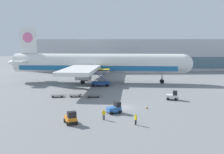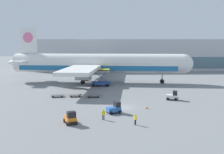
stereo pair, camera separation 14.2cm
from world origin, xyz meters
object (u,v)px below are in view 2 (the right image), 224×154
object	(u,v)px
baggage_tug_foreground	(173,96)
traffic_cone_near	(147,107)
baggage_dolly_second	(75,95)
baggage_dolly_third	(93,96)
baggage_tug_mid	(115,108)
airplane_main	(95,64)
baggage_dolly_lead	(57,95)
ground_crew_far	(135,119)
ground_crew_near	(103,114)
scissor_lift_loader	(101,79)
baggage_tug_far	(71,118)

from	to	relation	value
baggage_tug_foreground	traffic_cone_near	size ratio (longest dim) A/B	4.49
baggage_dolly_second	baggage_dolly_third	world-z (taller)	same
baggage_tug_mid	baggage_dolly_second	size ratio (longest dim) A/B	0.74
airplane_main	traffic_cone_near	xyz separation A→B (m)	(10.87, -31.79, -5.54)
baggage_dolly_lead	baggage_tug_foreground	bearing A→B (deg)	-15.08
ground_crew_far	baggage_dolly_lead	bearing A→B (deg)	-170.53
baggage_dolly_third	traffic_cone_near	world-z (taller)	traffic_cone_near
baggage_dolly_third	airplane_main	bearing A→B (deg)	83.97
baggage_dolly_second	ground_crew_near	distance (m)	18.79
baggage_dolly_lead	ground_crew_far	xyz separation A→B (m)	(15.40, -20.07, 0.59)
airplane_main	traffic_cone_near	size ratio (longest dim) A/B	95.05
airplane_main	scissor_lift_loader	distance (m)	7.64
scissor_lift_loader	baggage_tug_foreground	distance (m)	24.36
baggage_dolly_lead	baggage_tug_far	bearing A→B (deg)	-80.64
scissor_lift_loader	ground_crew_far	distance (m)	35.46
baggage_tug_foreground	baggage_dolly_second	size ratio (longest dim) A/B	0.73
baggage_tug_foreground	baggage_tug_mid	xyz separation A→B (m)	(-12.90, -10.02, 0.00)
baggage_tug_mid	ground_crew_far	bearing A→B (deg)	-88.25
airplane_main	ground_crew_far	xyz separation A→B (m)	(7.58, -41.26, -4.86)
baggage_dolly_third	traffic_cone_near	size ratio (longest dim) A/B	6.18
baggage_dolly_lead	baggage_dolly_third	world-z (taller)	same
airplane_main	baggage_dolly_lead	distance (m)	23.24
airplane_main	baggage_dolly_second	bearing A→B (deg)	-93.96
baggage_tug_foreground	baggage_dolly_lead	world-z (taller)	baggage_tug_foreground
scissor_lift_loader	baggage_tug_mid	distance (m)	28.68
baggage_tug_mid	traffic_cone_near	world-z (taller)	baggage_tug_mid
baggage_tug_mid	traffic_cone_near	distance (m)	6.86
baggage_tug_far	ground_crew_far	xyz separation A→B (m)	(9.73, -0.84, 0.11)
baggage_dolly_lead	baggage_dolly_third	size ratio (longest dim) A/B	1.00
baggage_dolly_lead	ground_crew_near	distance (m)	20.41
baggage_dolly_lead	baggage_dolly_second	distance (m)	4.06
baggage_tug_far	baggage_dolly_lead	xyz separation A→B (m)	(-5.67, 19.23, -0.49)
baggage_dolly_lead	baggage_dolly_second	xyz separation A→B (m)	(4.06, 0.17, 0.00)
ground_crew_near	baggage_tug_mid	bearing A→B (deg)	72.12
baggage_tug_foreground	ground_crew_far	bearing A→B (deg)	-104.79
baggage_tug_far	baggage_dolly_lead	world-z (taller)	baggage_tug_far
scissor_lift_loader	baggage_tug_foreground	size ratio (longest dim) A/B	2.01
airplane_main	traffic_cone_near	world-z (taller)	airplane_main
airplane_main	scissor_lift_loader	xyz separation A→B (m)	(1.81, -6.29, -3.95)
scissor_lift_loader	baggage_dolly_lead	world-z (taller)	scissor_lift_loader
baggage_dolly_second	baggage_dolly_third	bearing A→B (deg)	-16.64
baggage_tug_foreground	scissor_lift_loader	bearing A→B (deg)	147.11
baggage_tug_far	traffic_cone_near	distance (m)	15.63
scissor_lift_loader	ground_crew_far	world-z (taller)	scissor_lift_loader
airplane_main	baggage_tug_mid	size ratio (longest dim) A/B	20.85
scissor_lift_loader	traffic_cone_near	size ratio (longest dim) A/B	9.00
baggage_dolly_lead	baggage_dolly_third	xyz separation A→B (m)	(8.20, -0.52, 0.00)
baggage_tug_far	ground_crew_far	size ratio (longest dim) A/B	1.66
baggage_tug_foreground	ground_crew_near	size ratio (longest dim) A/B	1.63
scissor_lift_loader	baggage_tug_foreground	bearing A→B (deg)	-43.29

